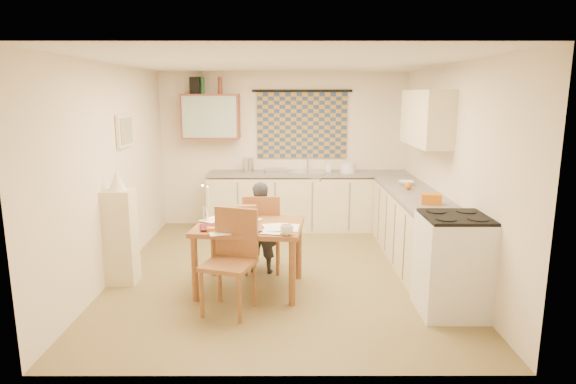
{
  "coord_description": "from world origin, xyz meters",
  "views": [
    {
      "loc": [
        0.06,
        -5.63,
        2.15
      ],
      "look_at": [
        0.07,
        0.2,
        0.96
      ],
      "focal_mm": 30.0,
      "sensor_mm": 36.0,
      "label": 1
    }
  ],
  "objects_px": {
    "dining_table": "(250,257)",
    "chair_far": "(263,247)",
    "person": "(260,228)",
    "counter_back": "(311,201)",
    "stove": "(453,265)",
    "shelf_stand": "(121,237)",
    "counter_right": "(418,233)"
  },
  "relations": [
    {
      "from": "dining_table",
      "to": "shelf_stand",
      "type": "distance_m",
      "value": 1.51
    },
    {
      "from": "dining_table",
      "to": "chair_far",
      "type": "height_order",
      "value": "chair_far"
    },
    {
      "from": "stove",
      "to": "dining_table",
      "type": "height_order",
      "value": "stove"
    },
    {
      "from": "stove",
      "to": "person",
      "type": "height_order",
      "value": "person"
    },
    {
      "from": "chair_far",
      "to": "shelf_stand",
      "type": "height_order",
      "value": "shelf_stand"
    },
    {
      "from": "stove",
      "to": "dining_table",
      "type": "relative_size",
      "value": 0.81
    },
    {
      "from": "person",
      "to": "shelf_stand",
      "type": "xyz_separation_m",
      "value": [
        -1.58,
        -0.32,
        -0.02
      ]
    },
    {
      "from": "chair_far",
      "to": "counter_right",
      "type": "bearing_deg",
      "value": -176.52
    },
    {
      "from": "chair_far",
      "to": "person",
      "type": "distance_m",
      "value": 0.27
    },
    {
      "from": "counter_right",
      "to": "person",
      "type": "distance_m",
      "value": 1.97
    },
    {
      "from": "stove",
      "to": "chair_far",
      "type": "distance_m",
      "value": 2.27
    },
    {
      "from": "dining_table",
      "to": "chair_far",
      "type": "bearing_deg",
      "value": 85.4
    },
    {
      "from": "stove",
      "to": "dining_table",
      "type": "xyz_separation_m",
      "value": [
        -2.06,
        0.58,
        -0.12
      ]
    },
    {
      "from": "chair_far",
      "to": "counter_back",
      "type": "bearing_deg",
      "value": -109.61
    },
    {
      "from": "chair_far",
      "to": "person",
      "type": "bearing_deg",
      "value": 71.01
    },
    {
      "from": "counter_back",
      "to": "chair_far",
      "type": "distance_m",
      "value": 2.04
    },
    {
      "from": "counter_right",
      "to": "chair_far",
      "type": "bearing_deg",
      "value": -176.79
    },
    {
      "from": "person",
      "to": "counter_right",
      "type": "bearing_deg",
      "value": -164.86
    },
    {
      "from": "counter_back",
      "to": "counter_right",
      "type": "bearing_deg",
      "value": -55.28
    },
    {
      "from": "stove",
      "to": "chair_far",
      "type": "xyz_separation_m",
      "value": [
        -1.94,
        1.16,
        -0.2
      ]
    },
    {
      "from": "stove",
      "to": "dining_table",
      "type": "bearing_deg",
      "value": 164.26
    },
    {
      "from": "counter_right",
      "to": "stove",
      "type": "relative_size",
      "value": 2.96
    },
    {
      "from": "counter_right",
      "to": "chair_far",
      "type": "distance_m",
      "value": 1.95
    },
    {
      "from": "dining_table",
      "to": "person",
      "type": "xyz_separation_m",
      "value": [
        0.09,
        0.52,
        0.19
      ]
    },
    {
      "from": "counter_back",
      "to": "person",
      "type": "bearing_deg",
      "value": -109.86
    },
    {
      "from": "stove",
      "to": "chair_far",
      "type": "relative_size",
      "value": 1.02
    },
    {
      "from": "counter_back",
      "to": "stove",
      "type": "relative_size",
      "value": 3.31
    },
    {
      "from": "counter_right",
      "to": "stove",
      "type": "distance_m",
      "value": 1.27
    },
    {
      "from": "chair_far",
      "to": "shelf_stand",
      "type": "bearing_deg",
      "value": 13.72
    },
    {
      "from": "stove",
      "to": "chair_far",
      "type": "height_order",
      "value": "stove"
    },
    {
      "from": "chair_far",
      "to": "stove",
      "type": "bearing_deg",
      "value": 149.52
    },
    {
      "from": "counter_back",
      "to": "stove",
      "type": "xyz_separation_m",
      "value": [
        1.25,
        -3.07,
        0.05
      ]
    }
  ]
}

